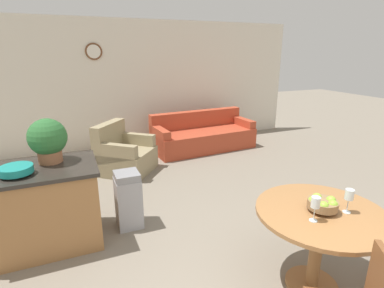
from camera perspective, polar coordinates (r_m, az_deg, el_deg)
name	(u,v)px	position (r m, az deg, el deg)	size (l,w,h in m)	color
wall_back	(128,85)	(6.75, -12.11, 10.95)	(8.00, 0.09, 2.70)	silver
dining_table	(319,229)	(2.87, 23.05, -14.72)	(1.09, 1.09, 0.77)	#9E6B3D
fruit_bowl	(323,204)	(2.76, 23.67, -10.35)	(0.25, 0.25, 0.13)	olive
wine_glass_left	(316,203)	(2.55, 22.47, -10.41)	(0.07, 0.07, 0.21)	silver
wine_glass_right	(349,196)	(2.79, 27.77, -8.69)	(0.07, 0.07, 0.21)	silver
kitchen_island	(41,208)	(3.64, -26.87, -10.76)	(1.22, 0.78, 0.90)	#9E6B3D
teal_bowl	(16,170)	(3.34, -30.48, -4.27)	(0.31, 0.31, 0.09)	teal
potted_plant	(48,139)	(3.52, -25.78, 0.83)	(0.40, 0.40, 0.48)	#A36642
trash_bin	(128,200)	(3.73, -12.03, -10.34)	(0.29, 0.31, 0.70)	#9E9EA3
couch	(203,136)	(6.54, 2.04, 1.50)	(2.23, 1.02, 0.78)	#B24228
armchair	(124,156)	(5.40, -12.79, -2.17)	(1.16, 1.16, 0.87)	#998966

